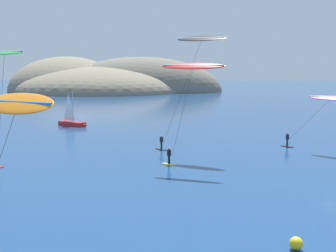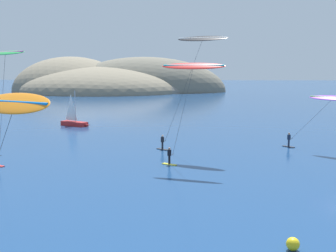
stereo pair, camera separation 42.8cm
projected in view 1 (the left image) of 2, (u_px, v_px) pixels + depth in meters
The scene contains 8 objects.
headland_island at pixel (105, 91), 165.20m from camera, with size 84.26×57.60×27.23m.
sailboat_near at pixel (73, 122), 67.73m from camera, with size 5.64×3.75×5.70m.
kitesurfer_green at pixel (4, 62), 37.47m from camera, with size 5.44×4.36×10.95m.
kitesurfer_red at pixel (191, 74), 39.11m from camera, with size 6.18×2.61×9.90m.
kitesurfer_purple at pixel (327, 102), 46.47m from camera, with size 6.96×5.97×6.40m.
kitesurfer_orange at pixel (14, 114), 21.61m from camera, with size 6.59×3.61×8.16m.
kitesurfer_black at pixel (199, 46), 44.93m from camera, with size 8.09×4.35×12.83m.
marker_buoy at pixel (296, 243), 21.83m from camera, with size 0.70×0.70×0.70m, color yellow.
Camera 1 is at (-2.16, -10.07, 9.42)m, focal length 45.00 mm.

